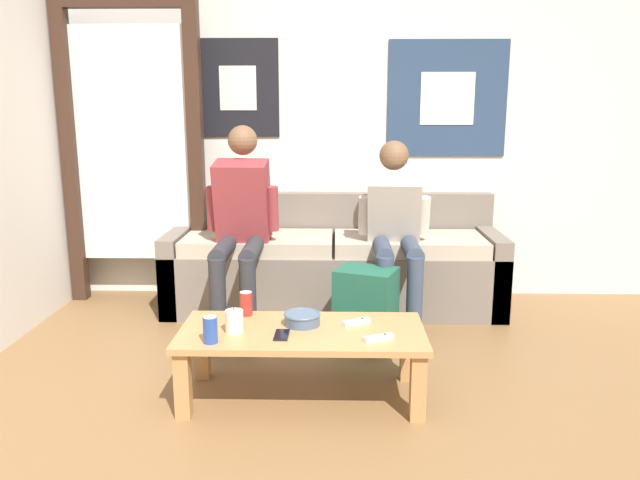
# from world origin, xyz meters

# --- Properties ---
(wall_back) EXTENTS (10.00, 0.07, 2.55)m
(wall_back) POSITION_xyz_m (0.00, 2.52, 1.28)
(wall_back) COLOR silver
(wall_back) RESTS_ON ground_plane
(door_frame) EXTENTS (1.00, 0.10, 2.15)m
(door_frame) POSITION_xyz_m (-1.37, 2.30, 1.20)
(door_frame) COLOR #382319
(door_frame) RESTS_ON ground_plane
(couch) EXTENTS (2.31, 0.71, 0.78)m
(couch) POSITION_xyz_m (0.06, 2.16, 0.29)
(couch) COLOR #70665B
(couch) RESTS_ON ground_plane
(coffee_table) EXTENTS (1.18, 0.54, 0.35)m
(coffee_table) POSITION_xyz_m (-0.09, 0.73, 0.29)
(coffee_table) COLOR #B27F4C
(coffee_table) RESTS_ON ground_plane
(person_seated_adult) EXTENTS (0.47, 0.85, 1.28)m
(person_seated_adult) POSITION_xyz_m (-0.53, 1.78, 0.70)
(person_seated_adult) COLOR #2D2D33
(person_seated_adult) RESTS_ON ground_plane
(person_seated_teen) EXTENTS (0.47, 0.86, 1.18)m
(person_seated_teen) POSITION_xyz_m (0.46, 1.82, 0.66)
(person_seated_teen) COLOR #384256
(person_seated_teen) RESTS_ON ground_plane
(backpack) EXTENTS (0.40, 0.38, 0.48)m
(backpack) POSITION_xyz_m (0.25, 1.38, 0.23)
(backpack) COLOR #1E5642
(backpack) RESTS_ON ground_plane
(ceramic_bowl) EXTENTS (0.18, 0.18, 0.06)m
(ceramic_bowl) POSITION_xyz_m (-0.09, 0.80, 0.38)
(ceramic_bowl) COLOR #475B75
(ceramic_bowl) RESTS_ON coffee_table
(pillar_candle) EXTENTS (0.09, 0.09, 0.12)m
(pillar_candle) POSITION_xyz_m (-0.41, 0.69, 0.40)
(pillar_candle) COLOR silver
(pillar_candle) RESTS_ON coffee_table
(drink_can_blue) EXTENTS (0.07, 0.07, 0.12)m
(drink_can_blue) POSITION_xyz_m (-0.50, 0.55, 0.41)
(drink_can_blue) COLOR #28479E
(drink_can_blue) RESTS_ON coffee_table
(drink_can_red) EXTENTS (0.07, 0.07, 0.12)m
(drink_can_red) POSITION_xyz_m (-0.39, 0.94, 0.41)
(drink_can_red) COLOR maroon
(drink_can_red) RESTS_ON coffee_table
(game_controller_near_left) EXTENTS (0.15, 0.09, 0.03)m
(game_controller_near_left) POSITION_xyz_m (0.27, 0.60, 0.36)
(game_controller_near_left) COLOR white
(game_controller_near_left) RESTS_ON coffee_table
(game_controller_near_right) EXTENTS (0.14, 0.10, 0.03)m
(game_controller_near_right) POSITION_xyz_m (0.18, 0.81, 0.36)
(game_controller_near_right) COLOR white
(game_controller_near_right) RESTS_ON coffee_table
(cell_phone) EXTENTS (0.07, 0.14, 0.01)m
(cell_phone) POSITION_xyz_m (-0.18, 0.65, 0.36)
(cell_phone) COLOR black
(cell_phone) RESTS_ON coffee_table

